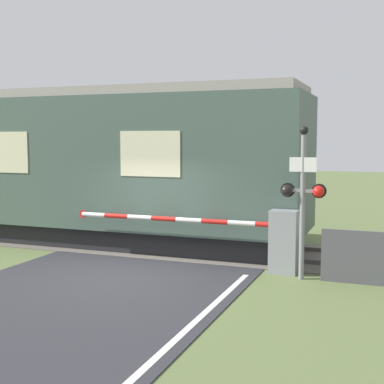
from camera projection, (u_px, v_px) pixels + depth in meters
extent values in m
plane|color=#5B6B3D|center=(121.00, 276.00, 11.50)|extent=(80.00, 80.00, 0.00)
cube|color=#666056|center=(178.00, 247.00, 14.52)|extent=(36.00, 3.20, 0.03)
cube|color=#595451|center=(167.00, 250.00, 13.84)|extent=(36.00, 0.08, 0.10)
cube|color=#595451|center=(188.00, 240.00, 15.18)|extent=(36.00, 0.08, 0.10)
cube|color=black|center=(39.00, 227.00, 16.08)|extent=(14.66, 2.47, 0.60)
cube|color=#42564C|center=(37.00, 160.00, 15.87)|extent=(15.94, 2.91, 3.46)
cube|color=gray|center=(35.00, 97.00, 15.69)|extent=(15.62, 2.67, 0.24)
cube|color=beige|center=(150.00, 154.00, 12.94)|extent=(1.59, 0.02, 1.11)
cube|color=beige|center=(3.00, 152.00, 14.49)|extent=(1.59, 0.02, 1.11)
cube|color=gray|center=(284.00, 242.00, 11.73)|extent=(0.60, 0.44, 1.39)
cylinder|color=gray|center=(284.00, 226.00, 11.69)|extent=(0.16, 0.16, 0.18)
cylinder|color=red|center=(270.00, 225.00, 11.80)|extent=(0.64, 0.11, 0.11)
cylinder|color=white|center=(242.00, 223.00, 12.03)|extent=(0.64, 0.11, 0.11)
cylinder|color=red|center=(215.00, 222.00, 12.25)|extent=(0.64, 0.11, 0.11)
cylinder|color=white|center=(189.00, 220.00, 12.48)|extent=(0.64, 0.11, 0.11)
cylinder|color=red|center=(164.00, 219.00, 12.70)|extent=(0.64, 0.11, 0.11)
cylinder|color=white|center=(140.00, 217.00, 12.92)|extent=(0.64, 0.11, 0.11)
cylinder|color=red|center=(116.00, 216.00, 13.15)|extent=(0.64, 0.11, 0.11)
cylinder|color=white|center=(94.00, 215.00, 13.37)|extent=(0.64, 0.11, 0.11)
cylinder|color=red|center=(83.00, 214.00, 13.49)|extent=(0.20, 0.02, 0.20)
cylinder|color=gray|center=(302.00, 208.00, 11.13)|extent=(0.11, 0.11, 3.03)
cube|color=gray|center=(303.00, 191.00, 11.10)|extent=(0.77, 0.07, 0.07)
sphere|color=black|center=(287.00, 190.00, 11.17)|extent=(0.24, 0.24, 0.24)
sphere|color=red|center=(318.00, 191.00, 10.94)|extent=(0.24, 0.24, 0.24)
cylinder|color=black|center=(288.00, 190.00, 11.27)|extent=(0.30, 0.06, 0.30)
cylinder|color=black|center=(319.00, 191.00, 11.04)|extent=(0.30, 0.06, 0.30)
cube|color=white|center=(303.00, 165.00, 11.01)|extent=(0.56, 0.02, 0.30)
sphere|color=black|center=(304.00, 130.00, 10.97)|extent=(0.18, 0.18, 0.18)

